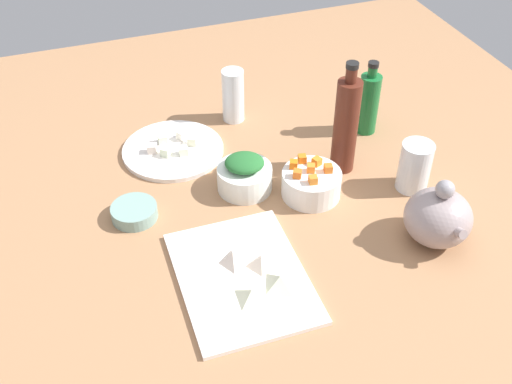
{
  "coord_description": "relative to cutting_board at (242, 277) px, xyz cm",
  "views": [
    {
      "loc": [
        99.25,
        -35.21,
        96.2
      ],
      "look_at": [
        0.0,
        0.0,
        8.0
      ],
      "focal_mm": 43.63,
      "sensor_mm": 36.0,
      "label": 1
    }
  ],
  "objects": [
    {
      "name": "bottle_1",
      "position": [
        -38.99,
        47.46,
        8.04
      ],
      "size": [
        5.4,
        5.4,
        20.02
      ],
      "color": "#1A6830",
      "rests_on": "tabletop"
    },
    {
      "name": "carrot_cube_4",
      "position": [
        -18.44,
        27.05,
        6.62
      ],
      "size": [
        2.13,
        2.13,
        1.8
      ],
      "primitive_type": "cube",
      "rotation": [
        0.0,
        0.0,
        1.36
      ],
      "color": "orange",
      "rests_on": "bowl_carrots"
    },
    {
      "name": "bottle_0",
      "position": [
        -26.52,
        34.6,
        11.96
      ],
      "size": [
        5.77,
        5.77,
        28.47
      ],
      "color": "#562317",
      "rests_on": "tabletop"
    },
    {
      "name": "tabletop",
      "position": [
        -18.91,
        9.71,
        -2.0
      ],
      "size": [
        190.0,
        190.0,
        3.0
      ],
      "primitive_type": "cube",
      "color": "#A3744E",
      "rests_on": "ground"
    },
    {
      "name": "cutting_board",
      "position": [
        0.0,
        0.0,
        0.0
      ],
      "size": [
        33.16,
        25.16,
        1.0
      ],
      "primitive_type": "cube",
      "rotation": [
        0.0,
        0.0,
        -0.01
      ],
      "color": "white",
      "rests_on": "tabletop"
    },
    {
      "name": "tofu_cube_0",
      "position": [
        -49.61,
        -4.61,
        1.8
      ],
      "size": [
        2.3,
        2.3,
        2.2
      ],
      "primitive_type": "cube",
      "rotation": [
        0.0,
        0.0,
        3.09
      ],
      "color": "silver",
      "rests_on": "plate_tofu"
    },
    {
      "name": "bowl_greens",
      "position": [
        -26.8,
        9.81,
        2.47
      ],
      "size": [
        12.82,
        12.82,
        5.95
      ],
      "primitive_type": "cylinder",
      "color": "white",
      "rests_on": "tabletop"
    },
    {
      "name": "carrot_cube_0",
      "position": [
        -22.16,
        25.67,
        6.62
      ],
      "size": [
        2.36,
        2.36,
        1.8
      ],
      "primitive_type": "cube",
      "rotation": [
        0.0,
        0.0,
        1.97
      ],
      "color": "orange",
      "rests_on": "bowl_carrots"
    },
    {
      "name": "teapot",
      "position": [
        2.81,
        42.28,
        5.73
      ],
      "size": [
        15.8,
        14.16,
        15.63
      ],
      "color": "gray",
      "rests_on": "tabletop"
    },
    {
      "name": "drinking_glass_0",
      "position": [
        -14.15,
        46.75,
        5.54
      ],
      "size": [
        7.43,
        7.43,
        12.09
      ],
      "primitive_type": "cylinder",
      "color": "white",
      "rests_on": "tabletop"
    },
    {
      "name": "chopped_greens_mound",
      "position": [
        -26.8,
        9.81,
        6.98
      ],
      "size": [
        10.57,
        11.16,
        3.06
      ],
      "primitive_type": "ellipsoid",
      "rotation": [
        0.0,
        0.0,
        1.25
      ],
      "color": "#25672D",
      "rests_on": "bowl_greens"
    },
    {
      "name": "bowl_small_side",
      "position": [
        -25.31,
        -16.61,
        1.03
      ],
      "size": [
        10.24,
        10.24,
        3.06
      ],
      "primitive_type": "cylinder",
      "color": "#7DA299",
      "rests_on": "tabletop"
    },
    {
      "name": "carrot_cube_2",
      "position": [
        -22.95,
        20.25,
        6.62
      ],
      "size": [
        2.41,
        2.41,
        1.8
      ],
      "primitive_type": "cube",
      "rotation": [
        0.0,
        0.0,
        1.12
      ],
      "color": "orange",
      "rests_on": "bowl_carrots"
    },
    {
      "name": "dumpling_0",
      "position": [
        -1.11,
        4.51,
        1.74
      ],
      "size": [
        5.5,
        5.75,
        2.48
      ],
      "primitive_type": "pyramid",
      "rotation": [
        0.0,
        0.0,
        1.28
      ],
      "color": "beige",
      "rests_on": "cutting_board"
    },
    {
      "name": "bowl_carrots",
      "position": [
        -19.55,
        23.42,
        2.61
      ],
      "size": [
        13.66,
        13.66,
        6.22
      ],
      "primitive_type": "cylinder",
      "color": "white",
      "rests_on": "tabletop"
    },
    {
      "name": "carrot_cube_1",
      "position": [
        -16.3,
        22.17,
        6.62
      ],
      "size": [
        2.06,
        2.06,
        1.8
      ],
      "primitive_type": "cube",
      "rotation": [
        0.0,
        0.0,
        2.98
      ],
      "color": "orange",
      "rests_on": "bowl_carrots"
    },
    {
      "name": "carrot_cube_6",
      "position": [
        -24.24,
        22.91,
        6.62
      ],
      "size": [
        2.11,
        2.11,
        1.8
      ],
      "primitive_type": "cube",
      "rotation": [
        0.0,
        0.0,
        1.38
      ],
      "color": "orange",
      "rests_on": "bowl_carrots"
    },
    {
      "name": "dumpling_3",
      "position": [
        -4.03,
        -0.58,
        1.91
      ],
      "size": [
        5.67,
        5.1,
        2.82
      ],
      "primitive_type": "pyramid",
      "rotation": [
        0.0,
        0.0,
        2.94
      ],
      "color": "beige",
      "rests_on": "cutting_board"
    },
    {
      "name": "carrot_cube_3",
      "position": [
        -19.43,
        19.72,
        6.62
      ],
      "size": [
        2.47,
        2.47,
        1.8
      ],
      "primitive_type": "cube",
      "rotation": [
        0.0,
        0.0,
        2.59
      ],
      "color": "orange",
      "rests_on": "bowl_carrots"
    },
    {
      "name": "carrot_cube_5",
      "position": [
        -20.31,
        23.41,
        6.62
      ],
      "size": [
        2.38,
        2.38,
        1.8
      ],
      "primitive_type": "cube",
      "rotation": [
        0.0,
        0.0,
        1.14
      ],
      "color": "orange",
      "rests_on": "bowl_carrots"
    },
    {
      "name": "plate_tofu",
      "position": [
        -46.46,
        -2.76,
        0.1
      ],
      "size": [
        25.47,
        25.47,
        1.2
      ],
      "primitive_type": "cylinder",
      "color": "white",
      "rests_on": "tabletop"
    },
    {
      "name": "tofu_cube_2",
      "position": [
        -44.06,
        -5.03,
        1.8
      ],
      "size": [
        3.1,
        3.1,
        2.2
      ],
      "primitive_type": "cube",
      "rotation": [
        0.0,
        0.0,
        0.85
      ],
      "color": "#E5F1CA",
      "rests_on": "plate_tofu"
    },
    {
      "name": "tofu_cube_3",
      "position": [
        -49.61,
        0.53,
        1.8
      ],
      "size": [
        2.95,
        2.95,
        2.2
      ],
      "primitive_type": "cube",
      "rotation": [
        0.0,
        0.0,
        0.47
      ],
      "color": "white",
      "rests_on": "plate_tofu"
    },
    {
      "name": "tofu_cube_1",
      "position": [
        -46.53,
        -7.93,
        1.8
      ],
      "size": [
        2.79,
        2.79,
        2.2
      ],
      "primitive_type": "cube",
      "rotation": [
        0.0,
        0.0,
        2.82
      ],
      "color": "white",
      "rests_on": "plate_tofu"
    },
    {
      "name": "drinking_glass_1",
      "position": [
        -55.88,
        16.38,
        6.76
      ],
      "size": [
        5.86,
        5.86,
        14.53
      ],
      "primitive_type": "cylinder",
      "color": "white",
      "rests_on": "tabletop"
    },
    {
      "name": "tofu_cube_4",
      "position": [
        -42.92,
        -0.82,
        1.8
      ],
      "size": [
        2.43,
        2.43,
        2.2
      ],
      "primitive_type": "cube",
      "rotation": [
        0.0,
        0.0,
        1.46
      ],
      "color": "white",
      "rests_on": "plate_tofu"
    },
    {
      "name": "dumpling_2",
      "position": [
        5.03,
        6.2,
        1.81
      ],
      "size": [
        7.35,
        7.09,
        2.61
      ],
      "primitive_type": "pyramid",
      "rotation": [
        0.0,
        0.0,
        3.52
      ],
      "color": "beige",
      "rests_on": "cutting_board"
    },
    {
      "name": "tofu_cube_5",
      "position": [
        -46.29,
        2.44,
        1.8
      ],
      "size": [
        3.0,
        3.0,
        2.2
      ],
      "primitive_type": "cube",
      "rotation": [
        0.0,
        0.0,
        2.62
      ],
      "color": "white",
      "rests_on": "plate_tofu"
    },
    {
      "name": "dumpling_1",
      "position": [
        6.33,
        -0.12,
        1.7
      ],
      "size": [
        7.7,
        7.63,
        2.4
      ],
      "primitive_type": "pyramid",
      "rotation": [
        0.0,
        0.0,
        3.83
      ],
      "color": "beige",
      "rests_on": "cutting_board"
    }
  ]
}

